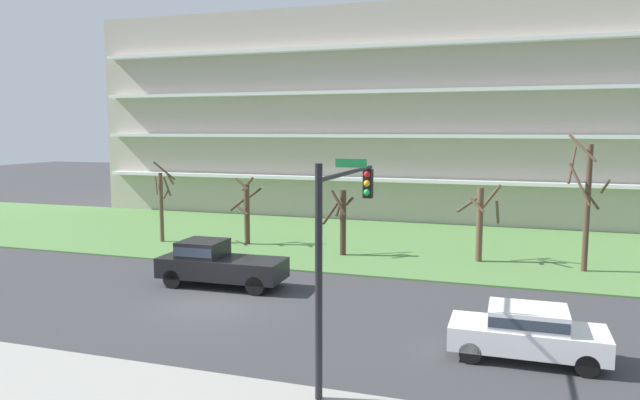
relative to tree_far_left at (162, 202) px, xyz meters
name	(u,v)px	position (x,y,z in m)	size (l,w,h in m)	color
ground	(211,304)	(8.75, -10.18, -2.45)	(160.00, 160.00, 0.00)	#38383A
sidewalk_curb_near	(59,388)	(8.75, -18.18, -2.37)	(80.00, 4.00, 0.15)	#99968E
grass_lawn_strip	(324,239)	(8.75, 3.82, -2.41)	(80.00, 16.00, 0.08)	#547F42
apartment_building	(379,116)	(8.75, 18.45, 5.31)	(43.07, 14.22, 15.53)	#B2A899
tree_far_left	(162,202)	(0.00, 0.00, 0.00)	(1.36, 1.66, 4.88)	brown
tree_left	(246,210)	(5.00, 0.92, -0.40)	(1.68, 1.55, 3.95)	#4C3828
tree_center	(342,219)	(11.07, -0.22, -0.46)	(1.72, 1.74, 3.55)	#423023
tree_right	(481,220)	(18.11, 0.49, -0.27)	(2.19, 2.09, 3.99)	brown
tree_far_right	(587,201)	(22.83, -0.18, 0.93)	(1.82, 1.94, 6.47)	#4C3828
pickup_black_near_left	(217,263)	(7.68, -7.69, -1.43)	(5.45, 2.14, 1.95)	black
sedan_white_center_left	(527,331)	(20.16, -12.18, -1.58)	(4.41, 1.82, 1.57)	white
traffic_signal_mast	(340,229)	(15.31, -14.96, 1.61)	(0.90, 5.25, 5.90)	black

